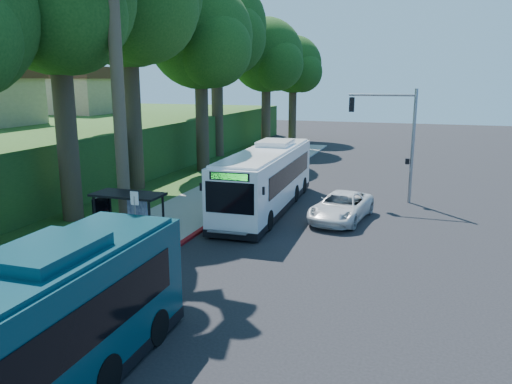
% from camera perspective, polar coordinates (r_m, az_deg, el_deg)
% --- Properties ---
extents(ground, '(140.00, 140.00, 0.00)m').
position_cam_1_polar(ground, '(23.66, 4.52, -5.85)').
color(ground, black).
rests_on(ground, ground).
extents(sidewalk, '(4.50, 70.00, 0.12)m').
position_cam_1_polar(sidewalk, '(26.27, -11.15, -4.02)').
color(sidewalk, gray).
rests_on(sidewalk, ground).
extents(red_curb, '(0.25, 30.00, 0.13)m').
position_cam_1_polar(red_curb, '(21.89, -11.05, -7.44)').
color(red_curb, maroon).
rests_on(red_curb, ground).
extents(grass_verge, '(8.00, 70.00, 0.06)m').
position_cam_1_polar(grass_verge, '(33.32, -15.47, -0.73)').
color(grass_verge, '#234719').
rests_on(grass_verge, ground).
extents(bus_shelter, '(3.20, 1.51, 2.55)m').
position_cam_1_polar(bus_shelter, '(23.45, -14.67, -1.81)').
color(bus_shelter, black).
rests_on(bus_shelter, ground).
extents(stop_sign_pole, '(0.35, 0.06, 3.17)m').
position_cam_1_polar(stop_sign_pole, '(20.66, -13.61, -2.91)').
color(stop_sign_pole, gray).
rests_on(stop_sign_pole, ground).
extents(traffic_signal_pole, '(4.10, 0.30, 7.00)m').
position_cam_1_polar(traffic_signal_pole, '(31.97, 15.74, 6.70)').
color(traffic_signal_pole, gray).
rests_on(traffic_signal_pole, ground).
extents(hillside_backdrop, '(24.00, 60.00, 8.80)m').
position_cam_1_polar(hillside_backdrop, '(48.86, -22.09, 5.84)').
color(hillside_backdrop, '#234719').
rests_on(hillside_backdrop, ground).
extents(tree_0, '(8.40, 8.00, 15.70)m').
position_cam_1_polar(tree_0, '(28.32, -21.76, 19.34)').
color(tree_0, '#382B1E').
rests_on(tree_0, ground).
extents(tree_2, '(8.82, 8.40, 15.12)m').
position_cam_1_polar(tree_2, '(41.62, -6.26, 16.74)').
color(tree_2, '#382B1E').
rests_on(tree_2, ground).
extents(tree_3, '(10.08, 9.60, 17.28)m').
position_cam_1_polar(tree_3, '(49.84, -4.46, 17.84)').
color(tree_3, '#382B1E').
rests_on(tree_3, ground).
extents(tree_4, '(8.40, 8.00, 14.14)m').
position_cam_1_polar(tree_4, '(56.36, 1.27, 14.98)').
color(tree_4, '#382B1E').
rests_on(tree_4, ground).
extents(tree_5, '(7.35, 7.00, 12.86)m').
position_cam_1_polar(tree_5, '(63.76, 4.34, 14.00)').
color(tree_5, '#382B1E').
rests_on(tree_5, ground).
extents(white_bus, '(3.19, 12.99, 3.85)m').
position_cam_1_polar(white_bus, '(29.38, 1.24, 1.65)').
color(white_bus, white).
rests_on(white_bus, ground).
extents(pickup, '(3.23, 5.70, 1.50)m').
position_cam_1_polar(pickup, '(27.58, 9.72, -1.67)').
color(pickup, silver).
rests_on(pickup, ground).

